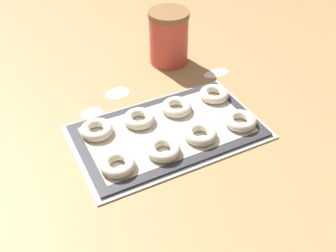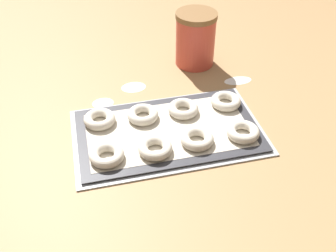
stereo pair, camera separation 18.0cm
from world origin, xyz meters
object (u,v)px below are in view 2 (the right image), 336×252
bagel_front_far_right (243,132)px  bagel_back_mid_left (143,115)px  bagel_front_far_left (107,155)px  bagel_back_far_left (100,119)px  bagel_front_mid_right (197,139)px  flour_canister (195,39)px  bagel_front_mid_left (155,148)px  baking_tray (168,132)px  bagel_back_far_right (226,101)px  bagel_back_mid_right (183,109)px

bagel_front_far_right → bagel_back_mid_left: bearing=151.1°
bagel_front_far_left → bagel_front_far_right: 0.34m
bagel_front_far_left → bagel_back_mid_left: bearing=49.8°
bagel_front_far_left → bagel_back_far_left: 0.14m
bagel_front_mid_right → flour_canister: (0.11, 0.39, 0.06)m
bagel_front_far_left → bagel_back_mid_left: same height
bagel_front_far_left → flour_canister: 0.52m
bagel_back_far_left → bagel_front_mid_right: bearing=-30.6°
bagel_front_mid_left → bagel_front_far_left: bearing=178.5°
baking_tray → bagel_front_mid_right: size_ratio=5.87×
baking_tray → bagel_back_far_left: bagel_back_far_left is taller
bagel_back_mid_left → bagel_back_far_right: size_ratio=1.00×
bagel_front_mid_right → bagel_back_mid_left: size_ratio=1.00×
bagel_front_far_left → bagel_back_mid_left: 0.17m
bagel_front_far_left → bagel_back_mid_right: 0.26m
bagel_front_mid_right → bagel_front_far_right: size_ratio=1.00×
bagel_back_mid_left → bagel_back_far_right: 0.24m
bagel_front_mid_left → bagel_front_mid_right: 0.11m
bagel_back_far_left → flour_canister: (0.33, 0.25, 0.06)m
bagel_front_far_right → flour_canister: bearing=91.7°
bagel_back_far_left → bagel_back_mid_right: size_ratio=1.00×
bagel_front_far_right → bagel_back_mid_left: 0.27m
baking_tray → bagel_back_mid_left: 0.08m
baking_tray → bagel_back_far_left: bearing=157.6°
bagel_front_far_right → bagel_front_mid_left: bearing=-178.4°
bagel_front_far_left → flour_canister: (0.33, 0.39, 0.06)m
baking_tray → bagel_back_mid_right: bearing=46.9°
bagel_front_far_right → baking_tray: bearing=159.4°
bagel_front_far_right → bagel_front_far_left: bearing=-179.5°
bagel_back_far_right → flour_canister: flour_canister is taller
bagel_front_mid_right → bagel_back_far_right: same height
bagel_front_far_left → bagel_front_mid_left: 0.12m
baking_tray → bagel_front_far_left: (-0.17, -0.07, 0.02)m
bagel_back_mid_right → bagel_front_mid_left: bearing=-128.4°
bagel_back_mid_left → bagel_front_mid_right: bearing=-48.3°
baking_tray → bagel_front_mid_right: 0.09m
bagel_back_far_left → bagel_back_mid_left: size_ratio=1.00×
bagel_back_mid_right → bagel_back_far_left: bearing=178.0°
bagel_back_far_right → bagel_front_mid_right: bearing=-133.1°
bagel_front_mid_right → bagel_back_far_right: bearing=46.9°
bagel_back_far_right → bagel_front_far_right: bearing=-91.3°
bagel_back_mid_right → flour_canister: bearing=67.3°
baking_tray → bagel_front_mid_left: bearing=-123.9°
baking_tray → bagel_front_far_right: bagel_front_far_right is taller
bagel_back_far_left → bagel_front_far_left: bearing=-89.0°
bagel_front_mid_right → flour_canister: 0.41m
bagel_back_mid_right → flour_canister: flour_canister is taller
bagel_front_mid_left → bagel_front_mid_right: same height
bagel_front_far_left → bagel_back_far_left: (-0.00, 0.14, 0.00)m
flour_canister → bagel_back_mid_left: bearing=-130.1°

